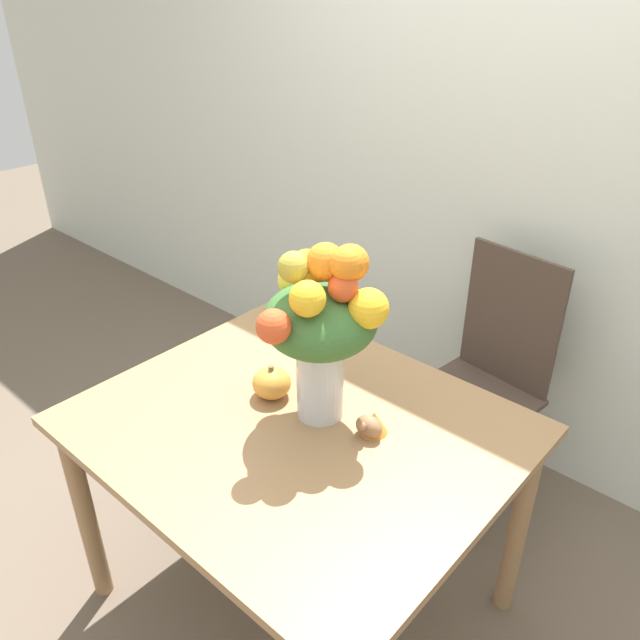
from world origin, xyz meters
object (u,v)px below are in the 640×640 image
object	(u,v)px
pumpkin	(272,383)
turkey_figurine	(372,424)
flower_vase	(321,320)
dining_chair_near_window	(484,380)

from	to	relation	value
pumpkin	turkey_figurine	size ratio (longest dim) A/B	1.08
flower_vase	turkey_figurine	world-z (taller)	flower_vase
flower_vase	pumpkin	world-z (taller)	flower_vase
dining_chair_near_window	pumpkin	bearing A→B (deg)	-101.70
turkey_figurine	dining_chair_near_window	distance (m)	0.84
flower_vase	turkey_figurine	distance (m)	0.33
pumpkin	dining_chair_near_window	xyz separation A→B (m)	(0.29, 0.85, -0.30)
turkey_figurine	dining_chair_near_window	size ratio (longest dim) A/B	0.11
dining_chair_near_window	turkey_figurine	bearing A→B (deg)	-79.67
pumpkin	turkey_figurine	world-z (taller)	pumpkin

